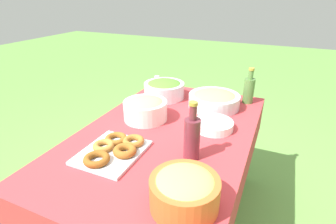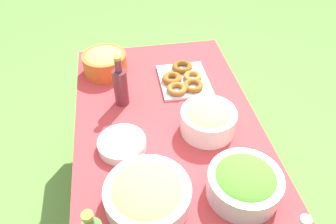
# 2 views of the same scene
# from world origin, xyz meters

# --- Properties ---
(ground_plane) EXTENTS (14.00, 14.00, 0.00)m
(ground_plane) POSITION_xyz_m (0.00, 0.00, 0.00)
(ground_plane) COLOR #609342
(picnic_table) EXTENTS (1.48, 0.92, 0.72)m
(picnic_table) POSITION_xyz_m (0.00, 0.00, 0.63)
(picnic_table) COLOR #B73338
(picnic_table) RESTS_ON ground_plane
(salad_bowl) EXTENTS (0.30, 0.30, 0.13)m
(salad_bowl) POSITION_xyz_m (0.46, 0.23, 0.79)
(salad_bowl) COLOR silver
(salad_bowl) RESTS_ON picnic_table
(pasta_bowl) EXTENTS (0.27, 0.27, 0.14)m
(pasta_bowl) POSITION_xyz_m (0.09, 0.18, 0.79)
(pasta_bowl) COLOR white
(pasta_bowl) RESTS_ON picnic_table
(donut_platter) EXTENTS (0.35, 0.29, 0.05)m
(donut_platter) POSITION_xyz_m (-0.31, 0.15, 0.74)
(donut_platter) COLOR silver
(donut_platter) RESTS_ON picnic_table
(plate_stack) EXTENTS (0.22, 0.22, 0.05)m
(plate_stack) POSITION_xyz_m (0.14, -0.23, 0.74)
(plate_stack) COLOR white
(plate_stack) RESTS_ON picnic_table
(wine_bottle) EXTENTS (0.08, 0.08, 0.29)m
(wine_bottle) POSITION_xyz_m (-0.19, -0.21, 0.83)
(wine_bottle) COLOR maroon
(wine_bottle) RESTS_ON picnic_table
(bread_bowl) EXTENTS (0.34, 0.34, 0.11)m
(bread_bowl) POSITION_xyz_m (0.44, -0.15, 0.77)
(bread_bowl) COLOR silver
(bread_bowl) RESTS_ON picnic_table
(fruit_bowl) EXTENTS (0.26, 0.26, 0.14)m
(fruit_bowl) POSITION_xyz_m (-0.49, -0.29, 0.79)
(fruit_bowl) COLOR #E05B28
(fruit_bowl) RESTS_ON picnic_table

